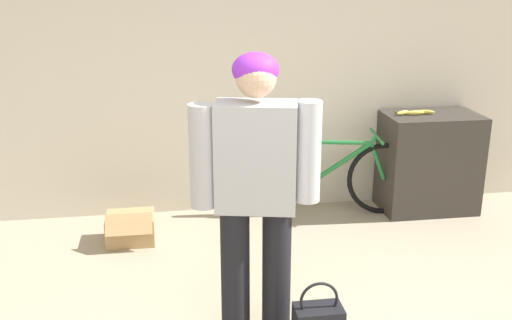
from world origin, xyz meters
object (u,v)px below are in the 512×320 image
at_px(cardboard_box, 131,228).
at_px(person, 256,181).
at_px(bicycle, 322,176).
at_px(banana, 414,112).

bearing_deg(cardboard_box, person, -60.13).
distance_m(bicycle, cardboard_box, 1.62).
xyz_separation_m(person, cardboard_box, (-0.77, 1.34, -0.81)).
xyz_separation_m(banana, cardboard_box, (-2.34, -0.30, -0.75)).
bearing_deg(banana, person, -133.85).
bearing_deg(bicycle, cardboard_box, -161.80).
height_order(person, banana, person).
relative_size(bicycle, banana, 4.82).
distance_m(person, banana, 2.27).
bearing_deg(person, cardboard_box, 132.14).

